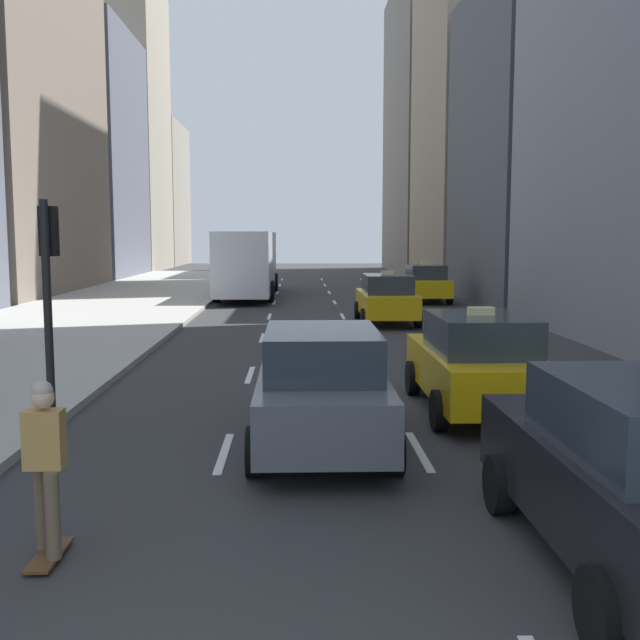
{
  "coord_description": "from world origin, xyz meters",
  "views": [
    {
      "loc": [
        0.84,
        -2.42,
        3.09
      ],
      "look_at": [
        1.31,
        12.49,
        1.4
      ],
      "focal_mm": 42.0,
      "sensor_mm": 36.0,
      "label": 1
    }
  ],
  "objects": [
    {
      "name": "lane_markings",
      "position": [
        2.6,
        23.0,
        0.01
      ],
      "size": [
        5.72,
        56.0,
        0.01
      ],
      "color": "white",
      "rests_on": "ground"
    },
    {
      "name": "skateboarder",
      "position": [
        -1.54,
        4.52,
        0.96
      ],
      "size": [
        0.36,
        0.8,
        1.75
      ],
      "color": "brown",
      "rests_on": "ground"
    },
    {
      "name": "taxi_third",
      "position": [
        4.0,
        23.64,
        0.88
      ],
      "size": [
        2.02,
        4.4,
        1.87
      ],
      "color": "yellow",
      "rests_on": "ground"
    },
    {
      "name": "traffic_light_pole",
      "position": [
        -2.75,
        8.52,
        2.41
      ],
      "size": [
        0.24,
        0.42,
        3.6
      ],
      "color": "black",
      "rests_on": "ground"
    },
    {
      "name": "sidewalk_left",
      "position": [
        -7.0,
        27.0,
        0.07
      ],
      "size": [
        8.0,
        66.0,
        0.15
      ],
      "primitive_type": "cube",
      "color": "#ADAAA3",
      "rests_on": "ground"
    },
    {
      "name": "sedan_black_near",
      "position": [
        1.2,
        8.3,
        0.89
      ],
      "size": [
        2.02,
        4.59,
        1.76
      ],
      "color": "#565B66",
      "rests_on": "ground"
    },
    {
      "name": "city_bus",
      "position": [
        -1.61,
        35.39,
        1.79
      ],
      "size": [
        2.8,
        11.61,
        3.25
      ],
      "color": "silver",
      "rests_on": "ground"
    },
    {
      "name": "taxi_second",
      "position": [
        4.0,
        10.42,
        0.88
      ],
      "size": [
        2.02,
        4.4,
        1.87
      ],
      "color": "yellow",
      "rests_on": "ground"
    },
    {
      "name": "taxi_lead",
      "position": [
        6.8,
        32.05,
        0.88
      ],
      "size": [
        2.02,
        4.4,
        1.87
      ],
      "color": "yellow",
      "rests_on": "ground"
    }
  ]
}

